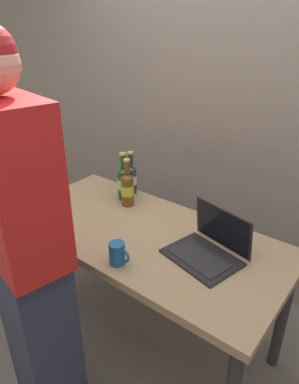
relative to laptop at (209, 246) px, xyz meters
The scene contains 9 objects.
ground_plane 0.90m from the laptop, behind, with size 8.00×8.00×0.00m, color slate.
desk 0.40m from the laptop, behind, with size 1.54×0.74×0.77m.
laptop is the anchor object (origin of this frame).
beer_bottle_amber 0.65m from the laptop, 167.92° to the left, with size 0.08×0.08×0.30m.
beer_bottle_dark 0.74m from the laptop, 165.50° to the left, with size 0.08×0.08×0.30m.
beer_bottle_green 0.79m from the laptop, 159.32° to the left, with size 0.07×0.07×0.28m.
person_figure 0.81m from the laptop, 125.10° to the right, with size 0.44×0.33×1.78m.
coffee_mug 0.43m from the laptop, 133.09° to the right, with size 0.11×0.07×0.11m.
back_wall 1.06m from the laptop, 113.43° to the left, with size 6.00×0.10×2.60m, color gray.
Camera 1 is at (1.00, -1.20, 1.78)m, focal length 32.34 mm.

